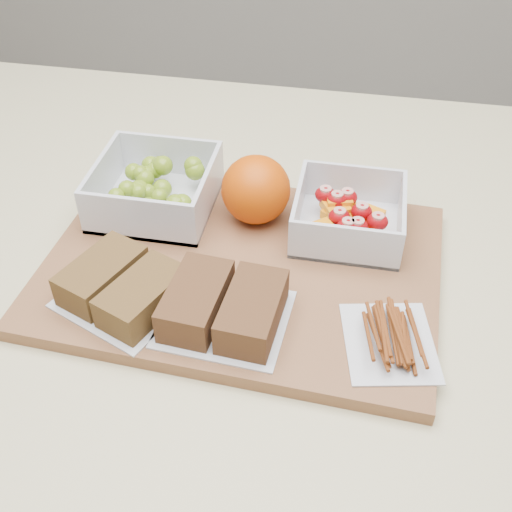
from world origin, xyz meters
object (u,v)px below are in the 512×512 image
at_px(sandwich_bag_center, 224,307).
at_px(pretzel_bag, 391,335).
at_px(orange, 256,190).
at_px(cutting_board, 242,268).
at_px(grape_container, 156,188).
at_px(fruit_container, 348,217).
at_px(sandwich_bag_left, 122,287).

relative_size(sandwich_bag_center, pretzel_bag, 1.11).
relative_size(orange, sandwich_bag_center, 0.61).
bearing_deg(sandwich_bag_center, pretzel_bag, -0.24).
bearing_deg(cutting_board, sandwich_bag_center, -86.73).
relative_size(grape_container, fruit_container, 1.12).
bearing_deg(fruit_container, sandwich_bag_center, -123.45).
bearing_deg(pretzel_bag, fruit_container, 108.34).
distance_m(grape_container, orange, 0.12).
height_order(grape_container, sandwich_bag_center, grape_container).
height_order(sandwich_bag_left, pretzel_bag, sandwich_bag_left).
distance_m(cutting_board, fruit_container, 0.13).
bearing_deg(sandwich_bag_left, sandwich_bag_center, -4.61).
bearing_deg(pretzel_bag, sandwich_bag_center, 179.76).
height_order(cutting_board, fruit_container, fruit_container).
relative_size(fruit_container, orange, 1.52).
relative_size(sandwich_bag_left, sandwich_bag_center, 1.16).
xyz_separation_m(cutting_board, sandwich_bag_left, (-0.11, -0.08, 0.03)).
bearing_deg(sandwich_bag_center, grape_container, 125.44).
xyz_separation_m(fruit_container, sandwich_bag_center, (-0.11, -0.16, -0.00)).
xyz_separation_m(grape_container, orange, (0.12, -0.00, 0.02)).
bearing_deg(orange, sandwich_bag_center, -89.91).
bearing_deg(fruit_container, cutting_board, -144.62).
xyz_separation_m(cutting_board, grape_container, (-0.12, 0.08, 0.03)).
height_order(grape_container, fruit_container, grape_container).
relative_size(orange, sandwich_bag_left, 0.53).
bearing_deg(sandwich_bag_left, pretzel_bag, -1.99).
bearing_deg(sandwich_bag_left, fruit_container, 35.66).
xyz_separation_m(grape_container, sandwich_bag_left, (0.01, -0.16, -0.01)).
bearing_deg(pretzel_bag, sandwich_bag_left, 178.01).
height_order(cutting_board, sandwich_bag_center, sandwich_bag_center).
xyz_separation_m(grape_container, fruit_container, (0.23, -0.01, -0.00)).
height_order(sandwich_bag_left, sandwich_bag_center, sandwich_bag_center).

